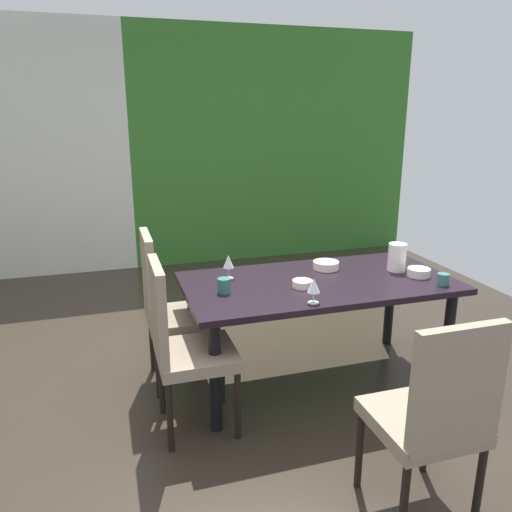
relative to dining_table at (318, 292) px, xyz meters
The scene contains 14 objects.
ground_plane 0.88m from the dining_table, behind, with size 6.25×6.32×0.02m, color #312820.
garden_window_panel 3.24m from the dining_table, 75.65° to the left, with size 3.53×0.10×2.75m, color #326D27.
dining_table is the anchor object (origin of this frame).
chair_left_far 1.00m from the dining_table, 163.87° to the left, with size 0.44×0.44×1.05m.
chair_head_near 1.29m from the dining_table, 91.05° to the right, with size 0.44×0.44×1.01m.
chair_left_near 1.00m from the dining_table, 163.82° to the right, with size 0.44×0.44×1.02m.
wine_glass_rear 0.63m from the dining_table, 159.65° to the left, with size 0.07×0.07×0.16m.
wine_glass_near_window 0.45m from the dining_table, 118.27° to the right, with size 0.07×0.07×0.15m.
serving_bowl_east 0.70m from the dining_table, 10.34° to the right, with size 0.15×0.15×0.05m, color silver.
serving_bowl_front 0.21m from the dining_table, 148.04° to the right, with size 0.13×0.13×0.05m, color white.
serving_bowl_near_shelf 0.28m from the dining_table, 54.42° to the left, with size 0.18×0.18×0.05m, color white.
cup_right 0.80m from the dining_table, 23.87° to the right, with size 0.08×0.08×0.07m, color #3A6D67.
cup_left 0.66m from the dining_table, behind, with size 0.08×0.08×0.09m, color #326963.
pitcher_north 0.63m from the dining_table, ahead, with size 0.14×0.12×0.19m.
Camera 1 is at (-0.73, -2.79, 1.80)m, focal length 35.00 mm.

